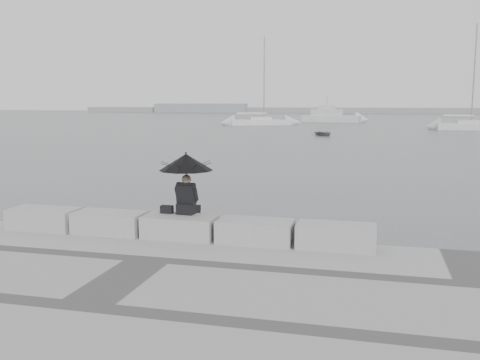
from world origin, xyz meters
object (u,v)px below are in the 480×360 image
(motor_cruiser, at_px, (333,117))
(seated_person, at_px, (186,169))
(sailboat_left, at_px, (260,122))
(dinghy, at_px, (323,133))
(sailboat_right, at_px, (467,126))

(motor_cruiser, bearing_deg, seated_person, -78.98)
(sailboat_left, bearing_deg, dinghy, -89.68)
(seated_person, distance_m, motor_cruiser, 81.42)
(sailboat_left, xyz_separation_m, motor_cruiser, (9.61, 13.98, 0.38))
(sailboat_left, xyz_separation_m, sailboat_right, (27.70, -7.35, 0.02))
(sailboat_right, distance_m, dinghy, 22.38)
(sailboat_left, distance_m, sailboat_right, 28.66)
(dinghy, bearing_deg, motor_cruiser, 57.09)
(motor_cruiser, bearing_deg, dinghy, -78.12)
(motor_cruiser, height_order, dinghy, motor_cruiser)
(motor_cruiser, bearing_deg, sailboat_right, -40.79)
(seated_person, xyz_separation_m, dinghy, (-1.09, 44.57, -1.78))
(sailboat_left, xyz_separation_m, dinghy, (11.52, -22.81, -0.27))
(seated_person, relative_size, sailboat_left, 0.11)
(seated_person, xyz_separation_m, sailboat_right, (15.10, 60.02, -1.48))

